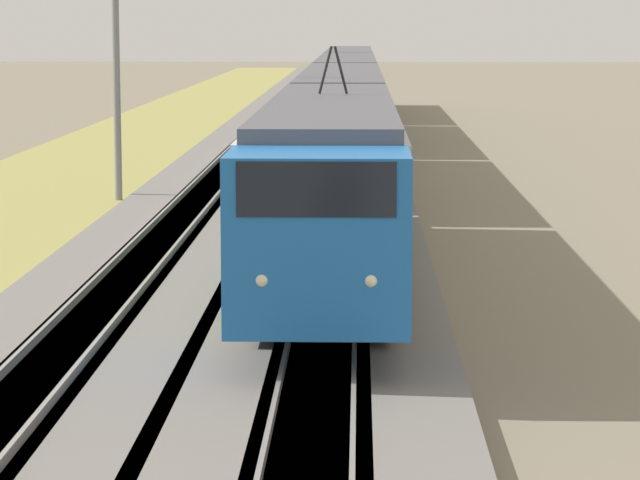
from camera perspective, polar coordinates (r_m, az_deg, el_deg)
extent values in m
cube|color=slate|center=(55.61, -3.40, 2.71)|extent=(240.00, 4.40, 0.30)
cube|color=slate|center=(55.41, 0.87, 2.70)|extent=(240.00, 4.40, 0.30)
cube|color=#4C4238|center=(55.61, -3.40, 2.71)|extent=(240.00, 1.57, 0.30)
cube|color=gray|center=(55.63, -3.95, 2.94)|extent=(240.00, 0.07, 0.15)
cube|color=gray|center=(55.54, -2.86, 2.94)|extent=(240.00, 0.07, 0.15)
cube|color=#4C4238|center=(55.41, 0.87, 2.70)|extent=(240.00, 1.57, 0.30)
cube|color=gray|center=(55.39, 0.32, 2.93)|extent=(240.00, 0.07, 0.15)
cube|color=gray|center=(55.38, 1.42, 2.93)|extent=(240.00, 0.07, 0.15)
cube|color=#99934C|center=(56.30, -8.70, 2.60)|extent=(240.00, 8.10, 0.12)
cube|color=blue|center=(22.41, -0.06, 0.01)|extent=(2.26, 2.70, 2.61)
cube|color=black|center=(21.96, -0.08, 2.15)|extent=(1.63, 2.25, 0.78)
sphere|color=#F2EAC6|center=(21.44, -2.20, -1.52)|extent=(0.20, 0.20, 0.20)
sphere|color=#F2EAC6|center=(21.40, 1.93, -1.54)|extent=(0.20, 0.20, 0.20)
cube|color=#196B47|center=(32.11, 0.41, 0.83)|extent=(17.07, 2.81, 0.73)
cube|color=silver|center=(31.97, 0.41, 3.15)|extent=(17.07, 2.81, 1.88)
cube|color=black|center=(31.95, 0.41, 3.42)|extent=(15.71, 2.83, 0.79)
cube|color=#515156|center=(31.89, 0.41, 5.06)|extent=(17.07, 2.59, 0.25)
cube|color=black|center=(32.20, 0.41, -0.31)|extent=(16.22, 2.39, 0.55)
cylinder|color=black|center=(25.55, -1.08, -2.21)|extent=(0.86, 0.12, 0.86)
cylinder|color=black|center=(25.52, 1.32, -2.22)|extent=(0.86, 0.12, 0.86)
cube|color=#196B47|center=(50.81, 0.82, 3.57)|extent=(19.33, 2.81, 0.73)
cube|color=silver|center=(50.72, 0.82, 5.04)|extent=(19.33, 2.81, 1.88)
cube|color=black|center=(50.71, 0.82, 5.21)|extent=(17.79, 2.83, 0.79)
cube|color=#515156|center=(50.67, 0.82, 6.25)|extent=(19.33, 2.59, 0.25)
cube|color=black|center=(50.87, 0.81, 2.85)|extent=(18.37, 2.39, 0.55)
cube|color=#196B47|center=(70.69, 1.01, 4.89)|extent=(19.33, 2.81, 0.73)
cube|color=silver|center=(70.63, 1.01, 5.95)|extent=(19.33, 2.81, 1.88)
cube|color=black|center=(70.62, 1.01, 6.07)|extent=(17.79, 2.83, 0.79)
cube|color=#515156|center=(70.60, 1.02, 6.82)|extent=(19.33, 2.59, 0.25)
cube|color=black|center=(70.74, 1.01, 4.37)|extent=(18.37, 2.39, 0.55)
cube|color=#196B47|center=(90.60, 1.12, 5.63)|extent=(19.33, 2.81, 0.73)
cube|color=silver|center=(90.55, 1.12, 6.46)|extent=(19.33, 2.81, 1.88)
cube|color=black|center=(90.55, 1.12, 6.56)|extent=(17.79, 2.83, 0.79)
cube|color=#515156|center=(90.52, 1.13, 7.13)|extent=(19.33, 2.59, 0.25)
cube|color=black|center=(90.63, 1.12, 5.23)|extent=(18.37, 2.39, 0.55)
cylinder|color=black|center=(34.42, 0.20, 6.42)|extent=(0.06, 0.33, 1.08)
cylinder|color=black|center=(34.41, 0.79, 6.42)|extent=(0.06, 0.33, 1.08)
cube|color=black|center=(25.70, 0.12, -4.14)|extent=(0.10, 0.10, 0.00)
cylinder|color=slate|center=(46.11, -7.69, 7.31)|extent=(0.22, 0.22, 9.63)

